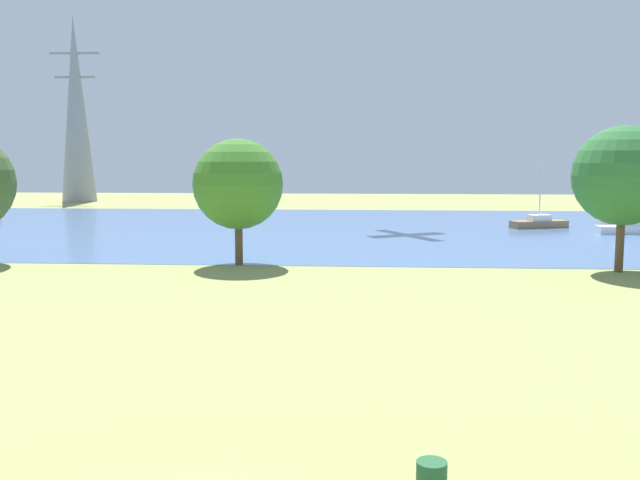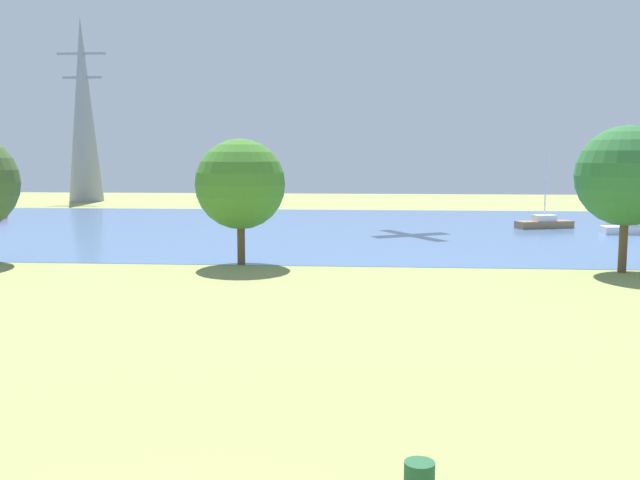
{
  "view_description": "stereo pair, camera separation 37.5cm",
  "coord_description": "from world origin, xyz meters",
  "px_view_note": "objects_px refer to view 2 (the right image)",
  "views": [
    {
      "loc": [
        2.85,
        -9.6,
        6.31
      ],
      "look_at": [
        0.84,
        20.63,
        2.63
      ],
      "focal_mm": 40.31,
      "sensor_mm": 36.0,
      "label": 1
    },
    {
      "loc": [
        3.23,
        -9.57,
        6.31
      ],
      "look_at": [
        0.84,
        20.63,
        2.63
      ],
      "focal_mm": 40.31,
      "sensor_mm": 36.0,
      "label": 2
    }
  ],
  "objects_px": {
    "tree_east_near": "(240,184)",
    "tree_east_far": "(627,176)",
    "sailboat_white": "(634,228)",
    "sailboat_brown": "(544,223)",
    "electricity_pylon": "(83,110)",
    "sailboat_orange": "(633,216)"
  },
  "relations": [
    {
      "from": "tree_east_near",
      "to": "tree_east_far",
      "type": "distance_m",
      "value": 20.71
    },
    {
      "from": "sailboat_brown",
      "to": "tree_east_near",
      "type": "height_order",
      "value": "tree_east_near"
    },
    {
      "from": "sailboat_white",
      "to": "sailboat_orange",
      "type": "bearing_deg",
      "value": 71.44
    },
    {
      "from": "tree_east_near",
      "to": "sailboat_brown",
      "type": "bearing_deg",
      "value": 44.86
    },
    {
      "from": "sailboat_white",
      "to": "electricity_pylon",
      "type": "distance_m",
      "value": 68.25
    },
    {
      "from": "sailboat_white",
      "to": "tree_east_far",
      "type": "height_order",
      "value": "sailboat_white"
    },
    {
      "from": "tree_east_near",
      "to": "tree_east_far",
      "type": "bearing_deg",
      "value": -2.89
    },
    {
      "from": "tree_east_far",
      "to": "electricity_pylon",
      "type": "height_order",
      "value": "electricity_pylon"
    },
    {
      "from": "tree_east_near",
      "to": "electricity_pylon",
      "type": "xyz_separation_m",
      "value": [
        -30.34,
        51.64,
        7.3
      ]
    },
    {
      "from": "sailboat_orange",
      "to": "tree_east_far",
      "type": "height_order",
      "value": "tree_east_far"
    },
    {
      "from": "sailboat_brown",
      "to": "tree_east_far",
      "type": "bearing_deg",
      "value": -92.72
    },
    {
      "from": "sailboat_white",
      "to": "tree_east_near",
      "type": "distance_m",
      "value": 33.05
    },
    {
      "from": "tree_east_near",
      "to": "sailboat_orange",
      "type": "bearing_deg",
      "value": 42.67
    },
    {
      "from": "sailboat_brown",
      "to": "tree_east_far",
      "type": "distance_m",
      "value": 23.19
    },
    {
      "from": "sailboat_orange",
      "to": "tree_east_far",
      "type": "relative_size",
      "value": 0.72
    },
    {
      "from": "sailboat_brown",
      "to": "electricity_pylon",
      "type": "distance_m",
      "value": 61.18
    },
    {
      "from": "sailboat_brown",
      "to": "sailboat_white",
      "type": "height_order",
      "value": "sailboat_white"
    },
    {
      "from": "sailboat_brown",
      "to": "sailboat_white",
      "type": "bearing_deg",
      "value": -34.39
    },
    {
      "from": "tree_east_near",
      "to": "electricity_pylon",
      "type": "bearing_deg",
      "value": 120.44
    },
    {
      "from": "sailboat_orange",
      "to": "sailboat_white",
      "type": "xyz_separation_m",
      "value": [
        -3.87,
        -11.52,
        0.03
      ]
    },
    {
      "from": "tree_east_near",
      "to": "tree_east_far",
      "type": "height_order",
      "value": "tree_east_far"
    },
    {
      "from": "sailboat_brown",
      "to": "sailboat_white",
      "type": "distance_m",
      "value": 7.2
    }
  ]
}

